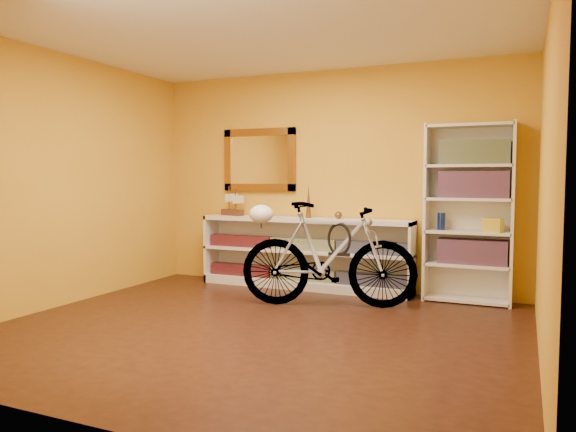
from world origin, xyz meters
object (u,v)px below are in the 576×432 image
at_px(bicycle, 329,255).
at_px(helmet, 261,214).
at_px(bookcase, 468,213).
at_px(console_unit, 304,253).

bearing_deg(bicycle, helmet, 90.00).
height_order(bookcase, helmet, bookcase).
bearing_deg(console_unit, bicycle, -52.67).
height_order(console_unit, helmet, helmet).
bearing_deg(helmet, console_unit, 84.05).
bearing_deg(bookcase, bicycle, -148.65).
bearing_deg(helmet, bookcase, 26.32).
height_order(bookcase, bicycle, bookcase).
relative_size(console_unit, bicycle, 1.42).
relative_size(bicycle, helmet, 7.20).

